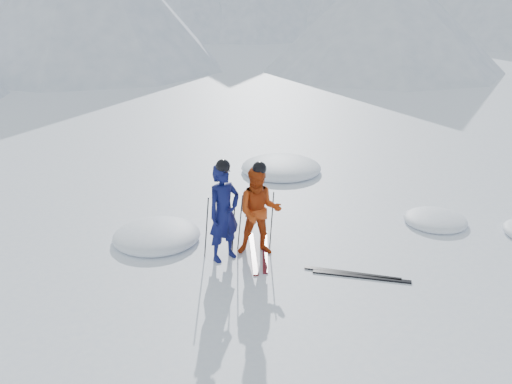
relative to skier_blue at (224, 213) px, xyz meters
name	(u,v)px	position (x,y,z in m)	size (l,w,h in m)	color
ground	(356,241)	(2.66, -0.12, -0.92)	(160.00, 160.00, 0.00)	white
skier_blue	(224,213)	(0.00, 0.00, 0.00)	(0.67, 0.44, 1.83)	#0B1047
skier_red	(259,211)	(0.68, 0.00, -0.06)	(0.84, 0.65, 1.72)	#B1380E
pole_blue_left	(207,227)	(-0.30, 0.15, -0.31)	(0.02, 0.02, 1.22)	black
pole_blue_right	(234,221)	(0.25, 0.25, -0.31)	(0.02, 0.02, 1.22)	black
pole_red_left	(240,222)	(0.38, 0.25, -0.34)	(0.02, 0.02, 1.15)	black
pole_red_right	(272,220)	(0.98, 0.15, -0.34)	(0.02, 0.02, 1.15)	black
ski_worn_left	(253,253)	(0.56, 0.00, -0.90)	(0.09, 1.70, 0.03)	black
ski_worn_right	(265,251)	(0.80, 0.00, -0.90)	(0.09, 1.70, 0.03)	black
ski_loose_a	(352,273)	(1.99, -1.27, -0.90)	(0.09, 1.70, 0.03)	black
ski_loose_b	(361,277)	(2.09, -1.42, -0.90)	(0.09, 1.70, 0.03)	black
snow_lumps	(296,198)	(2.40, 2.40, -0.92)	(9.00, 7.14, 0.48)	white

